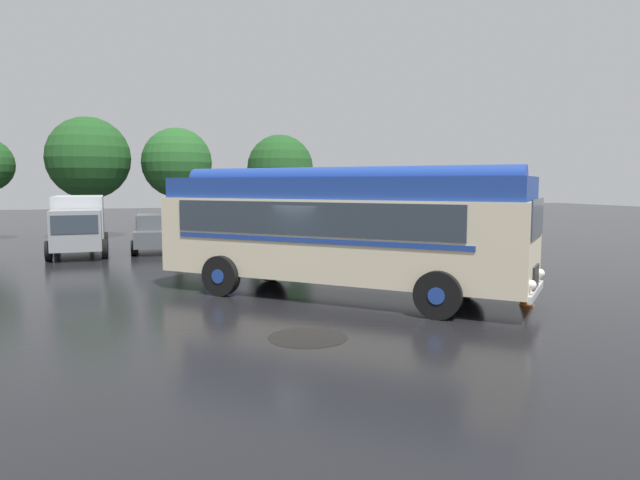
{
  "coord_description": "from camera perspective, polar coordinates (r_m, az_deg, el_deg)",
  "views": [
    {
      "loc": [
        -4.68,
        -14.59,
        3.05
      ],
      "look_at": [
        0.57,
        1.18,
        1.4
      ],
      "focal_mm": 32.0,
      "sensor_mm": 36.0,
      "label": 1
    }
  ],
  "objects": [
    {
      "name": "tree_left_of_centre",
      "position": [
        33.96,
        -22.16,
        7.47
      ],
      "size": [
        4.49,
        4.49,
        6.69
      ],
      "color": "#4C3823",
      "rests_on": "ground"
    },
    {
      "name": "traffic_cone",
      "position": [
        15.3,
        19.99,
        -5.12
      ],
      "size": [
        0.36,
        0.36,
        0.55
      ],
      "primitive_type": "cone",
      "color": "orange",
      "rests_on": "ground"
    },
    {
      "name": "car_near_left",
      "position": [
        26.83,
        -16.19,
        0.73
      ],
      "size": [
        2.11,
        4.28,
        1.66
      ],
      "color": "#4C5156",
      "rests_on": "ground"
    },
    {
      "name": "car_mid_right",
      "position": [
        28.41,
        -4.99,
        1.2
      ],
      "size": [
        2.02,
        4.23,
        1.66
      ],
      "color": "#B7BABF",
      "rests_on": "ground"
    },
    {
      "name": "puddle_patch",
      "position": [
        11.48,
        -1.23,
        -9.71
      ],
      "size": [
        1.6,
        1.6,
        0.01
      ],
      "primitive_type": "cylinder",
      "color": "black",
      "rests_on": "ground"
    },
    {
      "name": "tree_right_of_centre",
      "position": [
        35.8,
        -4.05,
        7.15
      ],
      "size": [
        4.09,
        4.09,
        6.07
      ],
      "color": "#4C3823",
      "rests_on": "ground"
    },
    {
      "name": "vintage_bus",
      "position": [
        15.24,
        1.82,
        1.32
      ],
      "size": [
        8.85,
        8.87,
        3.49
      ],
      "color": "beige",
      "rests_on": "ground"
    },
    {
      "name": "box_van",
      "position": [
        26.89,
        -22.97,
        1.62
      ],
      "size": [
        2.45,
        5.82,
        2.5
      ],
      "color": "#B2B7BC",
      "rests_on": "ground"
    },
    {
      "name": "tree_centre",
      "position": [
        33.6,
        -14.17,
        7.55
      ],
      "size": [
        3.95,
        3.95,
        6.21
      ],
      "color": "#4C3823",
      "rests_on": "ground"
    },
    {
      "name": "car_mid_left",
      "position": [
        27.39,
        -10.07,
        0.96
      ],
      "size": [
        2.23,
        4.33,
        1.66
      ],
      "color": "navy",
      "rests_on": "ground"
    },
    {
      "name": "ground_plane",
      "position": [
        15.62,
        -0.61,
        -5.59
      ],
      "size": [
        120.0,
        120.0,
        0.0
      ],
      "primitive_type": "plane",
      "color": "black"
    }
  ]
}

